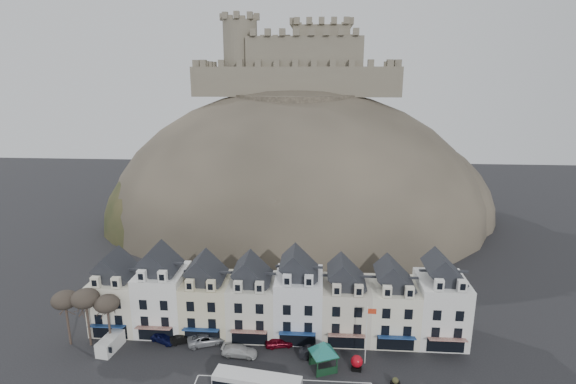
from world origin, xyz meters
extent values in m
cube|color=#EDE7CE|center=(-23.80, 16.00, 4.00)|extent=(6.80, 8.00, 8.00)
cube|color=black|center=(-23.80, 16.00, 9.20)|extent=(6.80, 5.76, 2.80)
cube|color=#EDE7CE|center=(-25.30, 12.40, 8.90)|extent=(1.20, 0.80, 1.60)
cube|color=#EDE7CE|center=(-22.30, 12.40, 8.90)|extent=(1.20, 0.80, 1.60)
cube|color=black|center=(-23.80, 11.97, 1.30)|extent=(5.10, 0.06, 2.20)
cube|color=navy|center=(-23.80, 11.30, 2.60)|extent=(5.10, 1.29, 0.43)
cube|color=white|center=(-17.00, 16.00, 4.60)|extent=(6.80, 8.00, 9.20)
cube|color=black|center=(-17.00, 16.00, 10.40)|extent=(6.80, 5.76, 2.80)
cube|color=white|center=(-18.50, 12.40, 10.10)|extent=(1.20, 0.80, 1.60)
cube|color=white|center=(-15.50, 12.40, 10.10)|extent=(1.20, 0.80, 1.60)
cube|color=black|center=(-17.00, 11.97, 1.30)|extent=(5.10, 0.06, 2.20)
cube|color=maroon|center=(-17.00, 11.30, 2.60)|extent=(5.10, 1.29, 0.43)
cube|color=beige|center=(-10.20, 16.00, 4.00)|extent=(6.80, 8.00, 8.00)
cube|color=black|center=(-10.20, 16.00, 9.20)|extent=(6.80, 5.76, 2.80)
cube|color=beige|center=(-11.70, 12.40, 8.90)|extent=(1.20, 0.80, 1.60)
cube|color=beige|center=(-8.70, 12.40, 8.90)|extent=(1.20, 0.80, 1.60)
cube|color=black|center=(-10.20, 11.97, 1.30)|extent=(5.10, 0.06, 2.20)
cube|color=navy|center=(-10.20, 11.30, 2.60)|extent=(5.10, 1.29, 0.43)
cube|color=silver|center=(-3.40, 16.00, 4.00)|extent=(6.80, 8.00, 8.00)
cube|color=black|center=(-3.40, 16.00, 9.20)|extent=(6.80, 5.76, 2.80)
cube|color=silver|center=(-4.90, 12.40, 8.90)|extent=(1.20, 0.80, 1.60)
cube|color=silver|center=(-1.90, 12.40, 8.90)|extent=(1.20, 0.80, 1.60)
cube|color=black|center=(-3.40, 11.97, 1.30)|extent=(5.10, 0.06, 2.20)
cube|color=maroon|center=(-3.40, 11.30, 2.60)|extent=(5.10, 1.29, 0.43)
cube|color=white|center=(3.40, 16.00, 4.60)|extent=(6.80, 8.00, 9.20)
cube|color=black|center=(3.40, 16.00, 10.40)|extent=(6.80, 5.76, 2.80)
cube|color=white|center=(1.90, 12.40, 10.10)|extent=(1.20, 0.80, 1.60)
cube|color=white|center=(4.90, 12.40, 10.10)|extent=(1.20, 0.80, 1.60)
cube|color=black|center=(3.40, 11.97, 1.30)|extent=(5.10, 0.06, 2.20)
cube|color=navy|center=(3.40, 11.30, 2.60)|extent=(5.10, 1.29, 0.43)
cube|color=beige|center=(10.20, 16.00, 4.00)|extent=(6.80, 8.00, 8.00)
cube|color=black|center=(10.20, 16.00, 9.20)|extent=(6.80, 5.76, 2.80)
cube|color=beige|center=(8.70, 12.40, 8.90)|extent=(1.20, 0.80, 1.60)
cube|color=beige|center=(11.70, 12.40, 8.90)|extent=(1.20, 0.80, 1.60)
cube|color=black|center=(10.20, 11.97, 1.30)|extent=(5.10, 0.06, 2.20)
cube|color=maroon|center=(10.20, 11.30, 2.60)|extent=(5.10, 1.29, 0.43)
cube|color=white|center=(17.00, 16.00, 4.00)|extent=(6.80, 8.00, 8.00)
cube|color=black|center=(17.00, 16.00, 9.20)|extent=(6.80, 5.76, 2.80)
cube|color=white|center=(15.50, 12.40, 8.90)|extent=(1.20, 0.80, 1.60)
cube|color=white|center=(18.50, 12.40, 8.90)|extent=(1.20, 0.80, 1.60)
cube|color=black|center=(17.00, 11.97, 1.30)|extent=(5.10, 0.06, 2.20)
cube|color=navy|center=(17.00, 11.30, 2.60)|extent=(5.10, 1.29, 0.43)
cube|color=white|center=(23.80, 16.00, 4.60)|extent=(6.80, 8.00, 9.20)
cube|color=black|center=(23.80, 16.00, 10.40)|extent=(6.80, 5.76, 2.80)
cube|color=white|center=(22.30, 12.40, 10.10)|extent=(1.20, 0.80, 1.60)
cube|color=white|center=(25.30, 12.40, 10.10)|extent=(1.20, 0.80, 1.60)
cube|color=black|center=(23.80, 11.97, 1.30)|extent=(5.10, 0.06, 2.20)
cube|color=maroon|center=(23.80, 11.30, 2.60)|extent=(5.10, 1.29, 0.43)
ellipsoid|color=#332F27|center=(0.00, 70.00, 0.00)|extent=(96.00, 76.00, 68.00)
ellipsoid|color=#232E17|center=(-22.00, 64.00, 0.00)|extent=(52.00, 44.00, 42.00)
ellipsoid|color=#332F27|center=(24.00, 74.00, 0.00)|extent=(56.00, 48.00, 46.00)
ellipsoid|color=#232E17|center=(-4.00, 56.00, 0.00)|extent=(40.00, 28.00, 28.00)
ellipsoid|color=#332F27|center=(10.00, 58.00, 0.00)|extent=(36.00, 28.00, 24.00)
cylinder|color=#332F27|center=(0.00, 70.00, 31.00)|extent=(30.00, 30.00, 3.00)
cube|color=#6B6252|center=(0.00, 66.00, 35.50)|extent=(48.00, 2.20, 7.00)
cube|color=#6B6252|center=(0.00, 86.00, 35.50)|extent=(48.00, 2.20, 7.00)
cube|color=#6B6252|center=(-24.00, 76.00, 35.50)|extent=(2.20, 22.00, 7.00)
cube|color=#6B6252|center=(24.00, 76.00, 35.50)|extent=(2.20, 22.00, 7.00)
cube|color=#6B6252|center=(2.00, 76.00, 41.00)|extent=(28.00, 18.00, 10.00)
cube|color=#6B6252|center=(6.00, 78.00, 42.50)|extent=(14.00, 12.00, 13.00)
cylinder|color=#6B6252|center=(-14.00, 72.00, 41.00)|extent=(8.40, 8.40, 18.00)
cylinder|color=silver|center=(6.00, 78.00, 51.50)|extent=(0.16, 0.16, 5.00)
cylinder|color=#352A22|center=(-29.00, 10.50, 2.87)|extent=(0.32, 0.32, 5.74)
ellipsoid|color=#383028|center=(-29.00, 10.50, 6.97)|extent=(3.61, 3.61, 2.54)
cylinder|color=#352A22|center=(-26.00, 10.50, 3.01)|extent=(0.32, 0.32, 6.02)
ellipsoid|color=#383028|center=(-26.00, 10.50, 7.31)|extent=(3.78, 3.78, 2.67)
cylinder|color=#352A22|center=(-23.00, 10.50, 2.73)|extent=(0.32, 0.32, 5.46)
ellipsoid|color=#383028|center=(-23.00, 10.50, 6.63)|extent=(3.43, 3.43, 2.42)
cube|color=black|center=(-0.88, 1.53, 1.87)|extent=(10.60, 4.05, 0.91)
cube|color=silver|center=(-0.88, 1.53, 2.83)|extent=(10.57, 3.88, 0.24)
cylinder|color=black|center=(-4.04, 3.13, 0.43)|extent=(0.96, 0.45, 0.92)
cube|color=black|center=(5.27, 8.12, 1.17)|extent=(0.19, 0.19, 2.35)
cube|color=black|center=(7.72, 9.11, 1.17)|extent=(0.19, 0.19, 2.35)
cube|color=black|center=(6.25, 5.67, 1.17)|extent=(0.19, 0.19, 2.35)
cube|color=black|center=(8.70, 6.66, 1.17)|extent=(0.19, 0.19, 2.35)
cube|color=black|center=(6.99, 7.39, 2.35)|extent=(4.20, 4.20, 0.12)
cone|color=#165F62|center=(6.99, 7.39, 3.23)|extent=(6.01, 6.01, 1.76)
cube|color=black|center=(11.36, 7.70, 0.25)|extent=(1.48, 1.48, 0.51)
sphere|color=#AB0915|center=(11.36, 7.70, 1.17)|extent=(1.58, 1.58, 1.58)
cylinder|color=silver|center=(12.56, 9.00, 4.19)|extent=(0.13, 0.13, 8.38)
cube|color=red|center=(13.13, 8.97, 7.76)|extent=(1.15, 0.08, 0.73)
cube|color=silver|center=(-22.60, 9.50, 1.01)|extent=(2.52, 4.66, 2.02)
cube|color=black|center=(-22.60, 9.50, 1.40)|extent=(1.82, 0.33, 0.87)
cube|color=black|center=(15.88, 4.76, 0.29)|extent=(1.15, 0.59, 0.57)
sphere|color=#232E17|center=(15.88, 4.76, 0.74)|extent=(0.80, 0.80, 0.80)
imported|color=#0B0E37|center=(-16.00, 12.00, 0.74)|extent=(4.68, 3.38, 1.48)
imported|color=black|center=(-13.03, 12.00, 0.63)|extent=(4.01, 2.75, 1.25)
imported|color=#A9ACB1|center=(-9.60, 12.00, 0.75)|extent=(5.89, 4.22, 1.51)
imported|color=silver|center=(-4.40, 9.50, 0.71)|extent=(5.04, 2.38, 1.42)
imported|color=#5D0513|center=(0.80, 12.00, 0.67)|extent=(4.16, 2.43, 1.33)
imported|color=black|center=(6.00, 9.94, 0.75)|extent=(4.74, 2.19, 1.50)
camera|label=1|loc=(5.97, -43.64, 37.46)|focal=28.00mm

